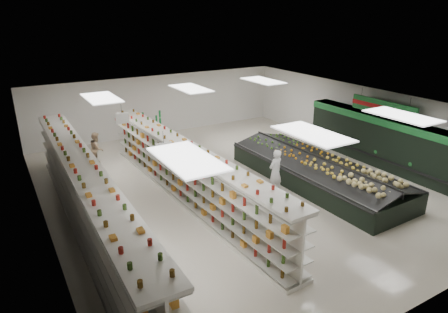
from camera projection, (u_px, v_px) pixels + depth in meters
floor at (237, 184)px, 15.86m from camera, size 16.00×16.00×0.00m
ceiling at (238, 105)px, 14.74m from camera, size 14.00×16.00×0.02m
wall_back at (159, 105)px, 21.76m from camera, size 14.00×0.02×3.20m
wall_front at (430, 247)px, 8.84m from camera, size 14.00×0.02×3.20m
wall_left at (41, 184)px, 11.97m from camera, size 0.02×16.00×3.20m
wall_right at (364, 121)px, 18.62m from camera, size 0.02×16.00×3.20m
produce_wall_case at (383, 139)px, 17.31m from camera, size 0.93×8.00×2.20m
aisle_sign_near at (164, 149)px, 11.47m from camera, size 0.52×0.06×0.75m
aisle_sign_far at (122, 118)px, 14.70m from camera, size 0.52×0.06×0.75m
hortifruti_banner at (383, 108)px, 16.68m from camera, size 0.12×3.20×0.95m
gondola_left at (87, 202)px, 12.08m from camera, size 1.17×13.09×2.27m
gondola_center at (186, 175)px, 14.29m from camera, size 1.43×11.97×2.07m
produce_island at (316, 170)px, 15.79m from camera, size 3.00×7.84×1.16m
soda_endcap at (151, 129)px, 20.46m from camera, size 1.25×0.88×1.56m
shopper_main at (275, 172)px, 14.82m from camera, size 0.70×0.53×1.72m
shopper_background at (97, 148)px, 17.64m from camera, size 0.67×0.83×1.47m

